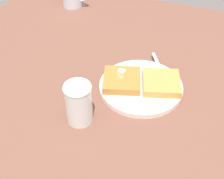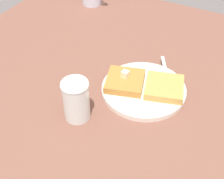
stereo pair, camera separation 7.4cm
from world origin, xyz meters
The scene contains 7 objects.
table_surface centered at (0.00, 0.00, 1.38)cm, with size 103.97×103.97×2.76cm, color brown.
plate centered at (9.37, 1.03, 3.54)cm, with size 21.52×21.52×1.36cm.
toast_slice_left centered at (4.50, -0.44, 5.06)cm, with size 9.35×9.59×1.89cm, color #B27633.
toast_slice_middle centered at (14.24, 2.51, 5.06)cm, with size 9.35×9.59×1.89cm, color tan.
butter_pat_primary centered at (4.22, 0.55, 6.89)cm, with size 1.76×1.59×1.76cm, color beige.
fork centered at (13.12, 7.63, 4.30)cm, with size 9.00×14.70×0.36cm.
syrup_jar centered at (-0.90, -14.16, 7.64)cm, with size 6.33×6.33×10.21cm.
Camera 2 is at (30.16, -55.25, 56.53)cm, focal length 50.00 mm.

